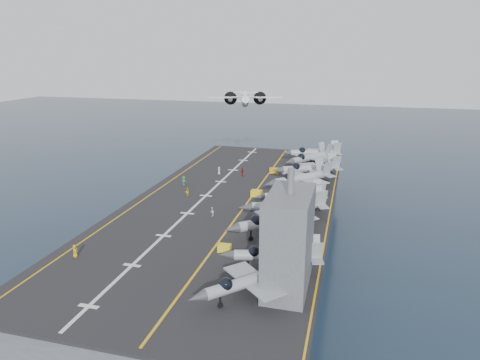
% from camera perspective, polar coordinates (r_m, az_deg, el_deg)
% --- Properties ---
extents(ground, '(500.00, 500.00, 0.00)m').
position_cam_1_polar(ground, '(87.80, -0.68, -8.89)').
color(ground, '#142135').
rests_on(ground, ground).
extents(hull, '(36.00, 90.00, 10.00)m').
position_cam_1_polar(hull, '(85.76, -0.69, -5.87)').
color(hull, '#56595E').
rests_on(hull, ground).
extents(flight_deck, '(38.00, 92.00, 0.40)m').
position_cam_1_polar(flight_deck, '(83.90, -0.70, -2.59)').
color(flight_deck, black).
rests_on(flight_deck, hull).
extents(foul_line, '(0.35, 90.00, 0.02)m').
position_cam_1_polar(foul_line, '(83.12, 1.29, -2.62)').
color(foul_line, gold).
rests_on(foul_line, flight_deck).
extents(landing_centerline, '(0.50, 90.00, 0.02)m').
position_cam_1_polar(landing_centerline, '(85.55, -4.58, -2.10)').
color(landing_centerline, silver).
rests_on(landing_centerline, flight_deck).
extents(deck_edge_port, '(0.25, 90.00, 0.02)m').
position_cam_1_polar(deck_edge_port, '(89.67, -11.23, -1.49)').
color(deck_edge_port, gold).
rests_on(deck_edge_port, flight_deck).
extents(deck_edge_stbd, '(0.25, 90.00, 0.02)m').
position_cam_1_polar(deck_edge_stbd, '(81.12, 12.01, -3.50)').
color(deck_edge_stbd, gold).
rests_on(deck_edge_stbd, flight_deck).
extents(island_superstructure, '(5.00, 10.00, 15.00)m').
position_cam_1_polar(island_superstructure, '(50.81, 6.56, -6.63)').
color(island_superstructure, '#56595E').
rests_on(island_superstructure, flight_deck).
extents(fighter_jet_0, '(15.59, 15.73, 4.61)m').
position_cam_1_polar(fighter_jet_0, '(50.57, 1.09, -13.22)').
color(fighter_jet_0, '#9FA7B0').
rests_on(fighter_jet_0, flight_deck).
extents(fighter_jet_1, '(15.06, 11.78, 4.64)m').
position_cam_1_polar(fighter_jet_1, '(56.52, 4.95, -9.86)').
color(fighter_jet_1, gray).
rests_on(fighter_jet_1, flight_deck).
extents(fighter_jet_2, '(18.10, 17.69, 5.28)m').
position_cam_1_polar(fighter_jet_2, '(66.70, 4.68, -5.26)').
color(fighter_jet_2, '#9CA5AB').
rests_on(fighter_jet_2, flight_deck).
extents(fighter_jet_3, '(17.84, 15.21, 5.24)m').
position_cam_1_polar(fighter_jet_3, '(73.42, 6.42, -3.24)').
color(fighter_jet_3, '#949AA2').
rests_on(fighter_jet_3, flight_deck).
extents(fighter_jet_4, '(15.73, 13.47, 4.61)m').
position_cam_1_polar(fighter_jet_4, '(79.48, 7.21, -1.93)').
color(fighter_jet_4, '#949CA2').
rests_on(fighter_jet_4, flight_deck).
extents(fighter_jet_5, '(19.06, 19.21, 5.64)m').
position_cam_1_polar(fighter_jet_5, '(88.73, 8.22, 0.36)').
color(fighter_jet_5, '#8F949D').
rests_on(fighter_jet_5, flight_deck).
extents(fighter_jet_6, '(18.56, 16.30, 5.40)m').
position_cam_1_polar(fighter_jet_6, '(96.89, 9.39, 1.63)').
color(fighter_jet_6, '#9099A0').
rests_on(fighter_jet_6, flight_deck).
extents(fighter_jet_7, '(17.55, 18.81, 5.44)m').
position_cam_1_polar(fighter_jet_7, '(107.05, 9.40, 3.08)').
color(fighter_jet_7, '#9DA7AD').
rests_on(fighter_jet_7, flight_deck).
extents(fighter_jet_8, '(17.66, 14.51, 5.28)m').
position_cam_1_polar(fighter_jet_8, '(112.80, 9.95, 3.71)').
color(fighter_jet_8, gray).
rests_on(fighter_jet_8, flight_deck).
extents(tow_cart_a, '(1.88, 1.26, 1.10)m').
position_cam_1_polar(tow_cart_a, '(62.08, -2.09, -9.07)').
color(tow_cart_a, yellow).
rests_on(tow_cart_a, flight_deck).
extents(tow_cart_b, '(2.28, 1.67, 1.26)m').
position_cam_1_polar(tow_cart_b, '(84.82, 2.22, -1.79)').
color(tow_cart_b, yellow).
rests_on(tow_cart_b, flight_deck).
extents(tow_cart_c, '(2.09, 1.39, 1.23)m').
position_cam_1_polar(tow_cart_c, '(101.32, 4.57, 1.25)').
color(tow_cart_c, '#C89512').
rests_on(tow_cart_c, flight_deck).
extents(crew_0, '(0.79, 1.13, 1.82)m').
position_cam_1_polar(crew_0, '(64.64, -21.14, -8.82)').
color(crew_0, gold).
rests_on(crew_0, flight_deck).
extents(crew_2, '(1.16, 0.99, 1.65)m').
position_cam_1_polar(crew_2, '(85.51, -7.04, -1.62)').
color(crew_2, yellow).
rests_on(crew_2, flight_deck).
extents(crew_3, '(1.32, 1.03, 1.95)m').
position_cam_1_polar(crew_3, '(92.53, -7.48, -0.11)').
color(crew_3, '#2D8941').
rests_on(crew_3, flight_deck).
extents(crew_4, '(0.89, 1.25, 1.99)m').
position_cam_1_polar(crew_4, '(98.57, 0.32, 1.10)').
color(crew_4, '#A20D13').
rests_on(crew_4, flight_deck).
extents(crew_5, '(0.99, 1.22, 1.77)m').
position_cam_1_polar(crew_5, '(100.12, -2.81, 1.26)').
color(crew_5, silver).
rests_on(crew_5, flight_deck).
extents(crew_7, '(0.74, 1.06, 1.69)m').
position_cam_1_polar(crew_7, '(74.75, -3.76, -4.25)').
color(crew_7, silver).
rests_on(crew_7, flight_deck).
extents(transport_plane, '(26.29, 21.11, 5.44)m').
position_cam_1_polar(transport_plane, '(136.92, 0.71, 10.41)').
color(transport_plane, white).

